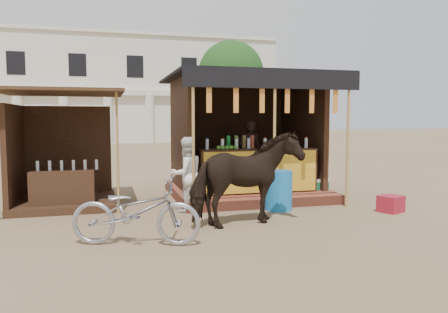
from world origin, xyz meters
TOP-DOWN VIEW (x-y plane):
  - ground at (0.00, 0.00)m, footprint 120.00×120.00m
  - main_stall at (1.01, 3.36)m, footprint 3.60×3.61m
  - secondary_stall at (-3.17, 3.24)m, footprint 2.40×2.40m
  - cow at (0.10, 0.57)m, footprint 2.06×1.31m
  - motorbike at (-1.76, -0.07)m, footprint 1.98×1.19m
  - bystander at (-0.66, 2.00)m, footprint 0.86×0.76m
  - blue_barrel at (1.14, 1.65)m, footprint 0.71×0.71m
  - red_crate at (3.18, 0.89)m, footprint 0.54×0.51m
  - cooler at (2.35, 2.60)m, footprint 0.68×0.50m
  - background_building at (-2.00, 29.94)m, footprint 26.00×7.45m
  - tree at (5.81, 22.14)m, footprint 4.50×4.40m

SIDE VIEW (x-z plane):
  - ground at x=0.00m, z-range 0.00..0.00m
  - red_crate at x=3.18m, z-range 0.00..0.32m
  - cooler at x=2.35m, z-range 0.00..0.46m
  - blue_barrel at x=1.14m, z-range 0.00..0.79m
  - motorbike at x=-1.76m, z-range 0.00..0.98m
  - bystander at x=-0.66m, z-range 0.00..1.47m
  - cow at x=0.10m, z-range 0.00..1.60m
  - secondary_stall at x=-3.17m, z-range -0.34..2.04m
  - main_stall at x=1.01m, z-range -0.37..2.41m
  - background_building at x=-2.00m, z-range -0.11..8.07m
  - tree at x=5.81m, z-range 1.13..8.13m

